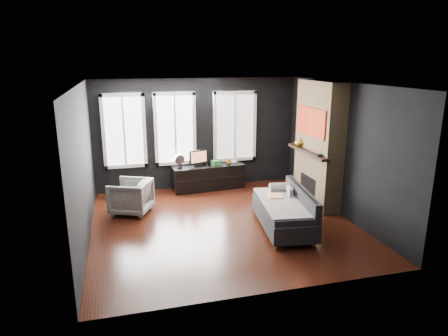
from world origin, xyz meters
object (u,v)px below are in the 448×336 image
object	(u,v)px
media_console	(208,177)
book	(231,158)
sofa	(283,209)
armchair	(131,195)
mug	(229,162)
mantel_vase	(299,142)
monitor	(198,157)

from	to	relation	value
media_console	book	bearing A→B (deg)	6.61
sofa	armchair	xyz separation A→B (m)	(-2.76, 1.57, -0.01)
sofa	media_console	distance (m)	2.89
armchair	media_console	size ratio (longest dim) A/B	0.44
sofa	media_console	size ratio (longest dim) A/B	1.05
armchair	book	distance (m)	2.87
sofa	armchair	distance (m)	3.18
mug	mantel_vase	distance (m)	1.89
book	mantel_vase	xyz separation A→B (m)	(1.23, -1.32, 0.62)
sofa	mug	bearing A→B (deg)	104.15
armchair	book	world-z (taller)	book
monitor	mantel_vase	world-z (taller)	mantel_vase
sofa	mug	xyz separation A→B (m)	(-0.31, 2.75, 0.27)
mantel_vase	book	bearing A→B (deg)	133.02
armchair	mug	xyz separation A→B (m)	(2.45, 1.17, 0.27)
media_console	monitor	size ratio (longest dim) A/B	3.51
monitor	book	world-z (taller)	monitor
monitor	mug	world-z (taller)	monitor
mug	mantel_vase	bearing A→B (deg)	-41.90
media_console	book	xyz separation A→B (m)	(0.62, 0.13, 0.41)
sofa	mantel_vase	bearing A→B (deg)	65.01
sofa	mantel_vase	xyz separation A→B (m)	(1.00, 1.57, 0.93)
media_console	book	size ratio (longest dim) A/B	8.61
mantel_vase	monitor	bearing A→B (deg)	150.11
media_console	book	distance (m)	0.75
media_console	mantel_vase	bearing A→B (deg)	-37.62
mug	book	size ratio (longest dim) A/B	0.58
book	media_console	bearing A→B (deg)	-168.52
media_console	sofa	bearing A→B (deg)	-77.78
book	sofa	bearing A→B (deg)	-85.52
sofa	monitor	size ratio (longest dim) A/B	3.67
monitor	mug	xyz separation A→B (m)	(0.77, -0.02, -0.16)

